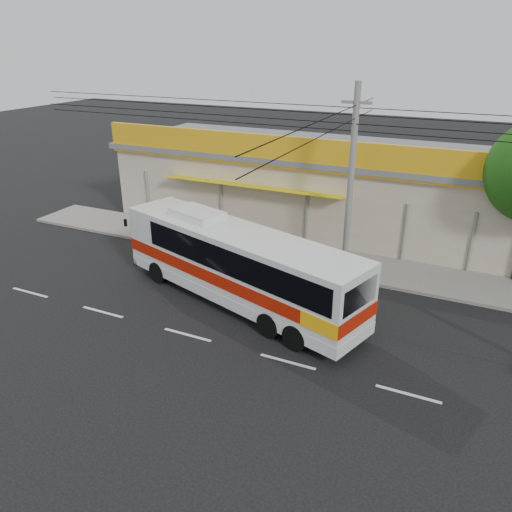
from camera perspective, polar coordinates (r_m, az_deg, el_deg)
The scene contains 8 objects.
ground at distance 20.73m, azimuth -4.14°, elevation -5.62°, with size 120.00×120.00×0.00m, color black.
sidewalk at distance 25.56m, azimuth 2.34°, elevation 0.46°, with size 30.00×3.20×0.15m, color slate.
lane_markings at distance 18.90m, azimuth -7.83°, elevation -8.92°, with size 50.00×0.12×0.01m, color silver, non-canonical shape.
storefront_building at distance 29.76m, azimuth 6.58°, elevation 8.20°, with size 22.60×9.20×5.70m.
coach_bus at distance 19.93m, azimuth -1.75°, elevation -0.77°, with size 11.59×5.80×3.51m.
motorbike_red at distance 27.59m, azimuth -8.24°, elevation 3.43°, with size 0.75×2.16×1.13m, color maroon.
motorbike_dark at distance 27.52m, azimuth -8.80°, elevation 3.37°, with size 0.54×1.93×1.16m, color black.
utility_pole at distance 22.00m, azimuth 11.31°, elevation 15.17°, with size 34.00×14.00×8.55m.
Camera 1 is at (8.98, -15.75, 10.06)m, focal length 35.00 mm.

